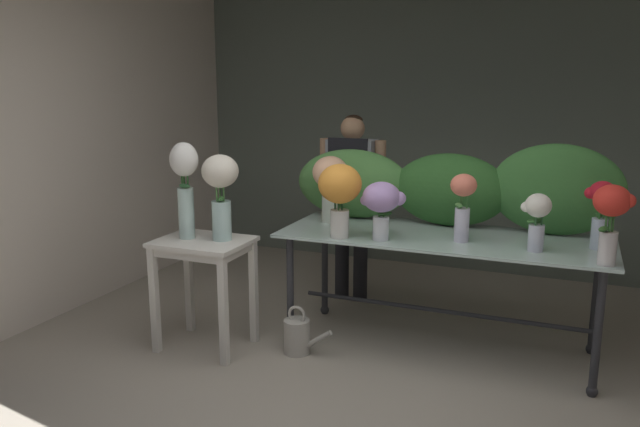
{
  "coord_description": "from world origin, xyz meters",
  "views": [
    {
      "loc": [
        1.18,
        -2.63,
        1.86
      ],
      "look_at": [
        -0.38,
        1.18,
        0.98
      ],
      "focal_mm": 35.36,
      "sensor_mm": 36.0,
      "label": 1
    }
  ],
  "objects_px": {
    "vase_peach_hydrangea": "(330,180)",
    "vase_scarlet_lilies": "(612,214)",
    "vase_lilac_anemones": "(382,203)",
    "watering_can": "(298,336)",
    "vase_ivory_snapdragons": "(537,217)",
    "vase_cream_lisianthus_tall": "(220,188)",
    "display_table_glass": "(442,252)",
    "vase_white_roses_tall": "(185,181)",
    "side_table_white": "(204,258)",
    "florist": "(352,188)",
    "vase_sunset_tulips": "(340,190)",
    "vase_coral_dahlias": "(463,203)",
    "vase_crimson_roses": "(601,209)"
  },
  "relations": [
    {
      "from": "vase_ivory_snapdragons",
      "to": "watering_can",
      "type": "xyz_separation_m",
      "value": [
        -1.49,
        -0.26,
        -0.91
      ]
    },
    {
      "from": "vase_ivory_snapdragons",
      "to": "vase_coral_dahlias",
      "type": "height_order",
      "value": "vase_coral_dahlias"
    },
    {
      "from": "vase_peach_hydrangea",
      "to": "vase_cream_lisianthus_tall",
      "type": "xyz_separation_m",
      "value": [
        -0.55,
        -0.64,
        0.01
      ]
    },
    {
      "from": "vase_peach_hydrangea",
      "to": "vase_lilac_anemones",
      "type": "distance_m",
      "value": 0.63
    },
    {
      "from": "vase_peach_hydrangea",
      "to": "vase_ivory_snapdragons",
      "type": "xyz_separation_m",
      "value": [
        1.47,
        -0.28,
        -0.1
      ]
    },
    {
      "from": "display_table_glass",
      "to": "vase_sunset_tulips",
      "type": "bearing_deg",
      "value": -153.05
    },
    {
      "from": "side_table_white",
      "to": "vase_cream_lisianthus_tall",
      "type": "bearing_deg",
      "value": 21.69
    },
    {
      "from": "vase_cream_lisianthus_tall",
      "to": "vase_crimson_roses",
      "type": "bearing_deg",
      "value": 13.29
    },
    {
      "from": "side_table_white",
      "to": "vase_cream_lisianthus_tall",
      "type": "relative_size",
      "value": 1.33
    },
    {
      "from": "vase_cream_lisianthus_tall",
      "to": "display_table_glass",
      "type": "bearing_deg",
      "value": 20.89
    },
    {
      "from": "vase_sunset_tulips",
      "to": "vase_scarlet_lilies",
      "type": "bearing_deg",
      "value": -0.61
    },
    {
      "from": "vase_lilac_anemones",
      "to": "watering_can",
      "type": "relative_size",
      "value": 1.1
    },
    {
      "from": "vase_scarlet_lilies",
      "to": "vase_peach_hydrangea",
      "type": "bearing_deg",
      "value": 166.88
    },
    {
      "from": "display_table_glass",
      "to": "vase_white_roses_tall",
      "type": "height_order",
      "value": "vase_white_roses_tall"
    },
    {
      "from": "vase_peach_hydrangea",
      "to": "vase_ivory_snapdragons",
      "type": "distance_m",
      "value": 1.5
    },
    {
      "from": "display_table_glass",
      "to": "vase_coral_dahlias",
      "type": "height_order",
      "value": "vase_coral_dahlias"
    },
    {
      "from": "display_table_glass",
      "to": "vase_white_roses_tall",
      "type": "distance_m",
      "value": 1.82
    },
    {
      "from": "vase_peach_hydrangea",
      "to": "vase_crimson_roses",
      "type": "distance_m",
      "value": 1.83
    },
    {
      "from": "florist",
      "to": "vase_crimson_roses",
      "type": "xyz_separation_m",
      "value": [
        1.88,
        -0.72,
        0.11
      ]
    },
    {
      "from": "vase_white_roses_tall",
      "to": "vase_scarlet_lilies",
      "type": "bearing_deg",
      "value": 5.37
    },
    {
      "from": "vase_crimson_roses",
      "to": "vase_white_roses_tall",
      "type": "distance_m",
      "value": 2.69
    },
    {
      "from": "side_table_white",
      "to": "vase_lilac_anemones",
      "type": "relative_size",
      "value": 2.02
    },
    {
      "from": "vase_ivory_snapdragons",
      "to": "vase_scarlet_lilies",
      "type": "relative_size",
      "value": 0.78
    },
    {
      "from": "vase_coral_dahlias",
      "to": "vase_peach_hydrangea",
      "type": "bearing_deg",
      "value": 167.86
    },
    {
      "from": "vase_crimson_roses",
      "to": "vase_peach_hydrangea",
      "type": "bearing_deg",
      "value": 177.62
    },
    {
      "from": "vase_lilac_anemones",
      "to": "vase_cream_lisianthus_tall",
      "type": "bearing_deg",
      "value": -165.88
    },
    {
      "from": "vase_scarlet_lilies",
      "to": "watering_can",
      "type": "height_order",
      "value": "vase_scarlet_lilies"
    },
    {
      "from": "vase_lilac_anemones",
      "to": "vase_scarlet_lilies",
      "type": "bearing_deg",
      "value": -2.71
    },
    {
      "from": "vase_lilac_anemones",
      "to": "vase_coral_dahlias",
      "type": "bearing_deg",
      "value": 17.31
    },
    {
      "from": "vase_lilac_anemones",
      "to": "vase_white_roses_tall",
      "type": "distance_m",
      "value": 1.35
    },
    {
      "from": "vase_scarlet_lilies",
      "to": "watering_can",
      "type": "xyz_separation_m",
      "value": [
        -1.89,
        -0.11,
        -0.99
      ]
    },
    {
      "from": "florist",
      "to": "watering_can",
      "type": "relative_size",
      "value": 4.47
    },
    {
      "from": "florist",
      "to": "vase_ivory_snapdragons",
      "type": "height_order",
      "value": "florist"
    },
    {
      "from": "side_table_white",
      "to": "vase_white_roses_tall",
      "type": "bearing_deg",
      "value": -179.75
    },
    {
      "from": "vase_lilac_anemones",
      "to": "watering_can",
      "type": "bearing_deg",
      "value": -162.19
    },
    {
      "from": "display_table_glass",
      "to": "vase_coral_dahlias",
      "type": "bearing_deg",
      "value": -39.72
    },
    {
      "from": "display_table_glass",
      "to": "vase_ivory_snapdragons",
      "type": "distance_m",
      "value": 0.71
    },
    {
      "from": "vase_ivory_snapdragons",
      "to": "vase_peach_hydrangea",
      "type": "bearing_deg",
      "value": 169.28
    },
    {
      "from": "vase_white_roses_tall",
      "to": "vase_coral_dahlias",
      "type": "bearing_deg",
      "value": 14.62
    },
    {
      "from": "vase_ivory_snapdragons",
      "to": "side_table_white",
      "type": "bearing_deg",
      "value": -169.21
    },
    {
      "from": "vase_white_roses_tall",
      "to": "vase_cream_lisianthus_tall",
      "type": "bearing_deg",
      "value": 11.25
    },
    {
      "from": "vase_peach_hydrangea",
      "to": "vase_scarlet_lilies",
      "type": "bearing_deg",
      "value": -13.12
    },
    {
      "from": "vase_sunset_tulips",
      "to": "vase_white_roses_tall",
      "type": "distance_m",
      "value": 1.06
    },
    {
      "from": "florist",
      "to": "vase_white_roses_tall",
      "type": "height_order",
      "value": "florist"
    },
    {
      "from": "vase_lilac_anemones",
      "to": "vase_white_roses_tall",
      "type": "xyz_separation_m",
      "value": [
        -1.3,
        -0.31,
        0.11
      ]
    },
    {
      "from": "vase_ivory_snapdragons",
      "to": "watering_can",
      "type": "relative_size",
      "value": 1.02
    },
    {
      "from": "vase_coral_dahlias",
      "to": "vase_lilac_anemones",
      "type": "height_order",
      "value": "vase_coral_dahlias"
    },
    {
      "from": "florist",
      "to": "vase_coral_dahlias",
      "type": "relative_size",
      "value": 3.53
    },
    {
      "from": "vase_cream_lisianthus_tall",
      "to": "side_table_white",
      "type": "bearing_deg",
      "value": -158.31
    },
    {
      "from": "vase_crimson_roses",
      "to": "vase_sunset_tulips",
      "type": "bearing_deg",
      "value": -167.87
    }
  ]
}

